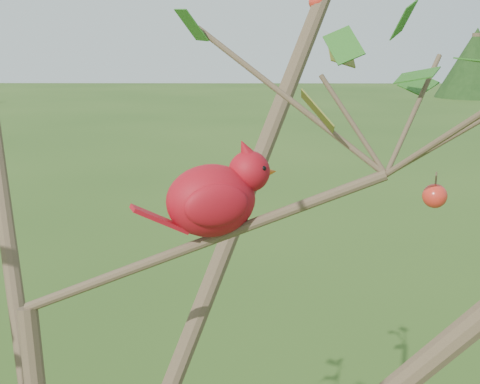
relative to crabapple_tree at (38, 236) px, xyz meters
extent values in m
sphere|color=red|center=(0.47, 0.62, 0.37)|extent=(0.04, 0.04, 0.04)
sphere|color=red|center=(0.61, 0.11, 0.04)|extent=(0.04, 0.04, 0.04)
ellipsoid|color=maroon|center=(0.25, 0.10, 0.03)|extent=(0.18, 0.16, 0.12)
sphere|color=maroon|center=(0.31, 0.12, 0.07)|extent=(0.09, 0.09, 0.07)
cone|color=maroon|center=(0.31, 0.12, 0.11)|extent=(0.06, 0.05, 0.05)
cone|color=#D85914|center=(0.34, 0.13, 0.07)|extent=(0.04, 0.03, 0.03)
ellipsoid|color=black|center=(0.33, 0.13, 0.07)|extent=(0.03, 0.04, 0.03)
cube|color=maroon|center=(0.17, 0.07, 0.01)|extent=(0.10, 0.06, 0.05)
ellipsoid|color=maroon|center=(0.23, 0.14, 0.03)|extent=(0.11, 0.07, 0.07)
ellipsoid|color=maroon|center=(0.26, 0.05, 0.03)|extent=(0.11, 0.07, 0.07)
cylinder|color=#433324|center=(11.14, 28.55, -0.61)|extent=(0.45, 0.45, 3.02)
cone|color=black|center=(11.14, 28.55, -0.49)|extent=(3.52, 3.52, 3.27)
camera|label=1|loc=(0.31, -0.84, 0.27)|focal=45.00mm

